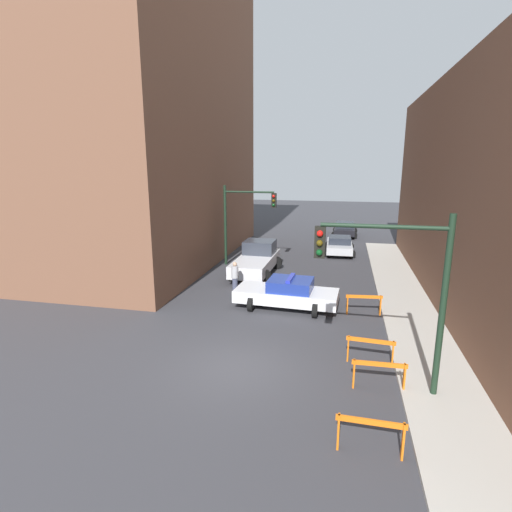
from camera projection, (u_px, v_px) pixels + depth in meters
name	position (u px, v px, depth m)	size (l,w,h in m)	color
ground_plane	(240.00, 367.00, 13.23)	(120.00, 120.00, 0.00)	#38383D
sidewalk_right	(441.00, 387.00, 11.91)	(2.40, 44.00, 0.12)	#B2ADA3
building_corner_left	(117.00, 91.00, 26.49)	(14.00, 20.00, 22.53)	brown
traffic_light_near	(400.00, 277.00, 10.98)	(3.64, 0.35, 5.20)	black
traffic_light_far	(242.00, 214.00, 25.59)	(3.44, 0.35, 5.20)	black
police_car	(287.00, 293.00, 18.45)	(4.79, 2.53, 1.52)	white
white_truck	(257.00, 259.00, 24.15)	(2.70, 5.43, 1.90)	silver
parked_car_near	(339.00, 245.00, 29.53)	(2.36, 4.35, 1.31)	silver
parked_car_mid	(345.00, 229.00, 36.68)	(2.34, 4.34, 1.31)	black
pedestrian_crossing	(235.00, 277.00, 20.54)	(0.50, 0.50, 1.66)	#474C66
barrier_front	(371.00, 430.00, 9.16)	(1.60, 0.19, 0.90)	orange
barrier_mid	(379.00, 371.00, 11.77)	(1.60, 0.21, 0.90)	orange
barrier_back	(370.00, 347.00, 13.31)	(1.60, 0.27, 0.90)	orange
barrier_corner	(364.00, 301.00, 17.67)	(1.59, 0.34, 0.90)	orange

